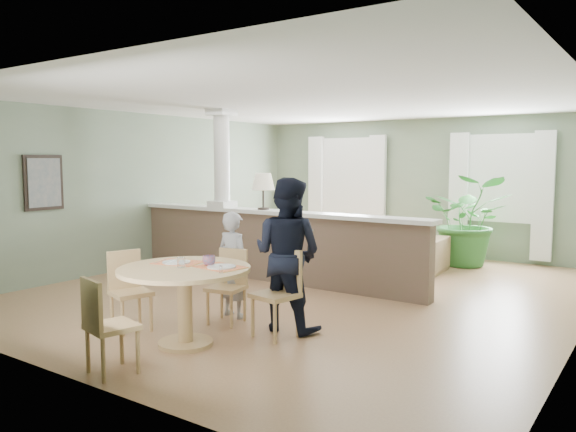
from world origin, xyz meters
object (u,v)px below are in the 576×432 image
Objects in this scene: chair_far_man at (280,288)px; child_person at (234,264)px; dining_table at (185,283)px; man_person at (287,254)px; chair_far_boy at (229,282)px; houseplant at (469,220)px; chair_side at (128,287)px; chair_near at (104,322)px; sofa at (362,243)px.

child_person is (-0.88, 0.28, 0.12)m from chair_far_man.
man_person is at bearing 62.01° from dining_table.
dining_table reaches higher than chair_far_boy.
chair_far_man is at bearing -94.89° from houseplant.
dining_table is 0.92m from chair_far_boy.
dining_table is at bearing -117.18° from chair_far_man.
chair_far_man is 0.93m from child_person.
child_person reaches higher than chair_side.
man_person is at bearing -95.78° from houseplant.
chair_far_man is 0.73× the size of child_person.
chair_far_man reaches higher than dining_table.
houseplant reaches higher than child_person.
chair_side is at bearing 178.43° from dining_table.
chair_far_man is 1.06× the size of chair_side.
chair_side is 1.80m from man_person.
houseplant is at bearing 0.24° from chair_side.
chair_near is 1.36m from chair_side.
chair_far_boy is 0.66× the size of child_person.
houseplant is 1.22× the size of dining_table.
chair_far_boy is at bearing 121.32° from child_person.
houseplant reaches higher than sofa.
child_person reaches higher than dining_table.
dining_table is 0.79× the size of man_person.
man_person reaches higher than sofa.
chair_side is 1.24m from child_person.
sofa is 4.20m from chair_far_man.
chair_far_boy is at bearing -103.57° from houseplant.
chair_far_man reaches higher than chair_far_boy.
chair_near is at bearing -90.20° from dining_table.
chair_far_boy is 0.83m from man_person.
chair_side is at bearing 64.85° from child_person.
man_person reaches higher than dining_table.
sofa is at bearing -78.61° from man_person.
houseplant is at bearing -99.51° from man_person.
man_person reaches higher than houseplant.
houseplant is 1.28× the size of child_person.
dining_table is 1.01m from chair_far_man.
sofa is 3.99m from man_person.
houseplant is 6.08m from dining_table.
chair_far_boy is 0.98× the size of chair_near.
houseplant is 4.99m from man_person.
chair_near is at bearing 103.27° from child_person.
chair_side is at bearing -98.85° from sofa.
dining_table is 1.12m from child_person.
chair_near is at bearing -98.56° from houseplant.
chair_side is (-1.96, -5.97, -0.33)m from houseplant.
man_person reaches higher than child_person.
man_person reaches higher than chair_near.
man_person is at bearing 114.50° from chair_far_man.
sofa is 3.37× the size of chair_far_boy.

